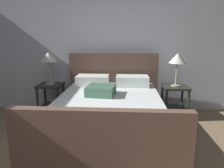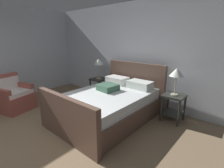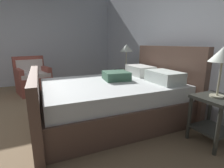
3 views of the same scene
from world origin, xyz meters
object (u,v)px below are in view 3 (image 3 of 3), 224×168
Objects in this scene: table_lamp_left at (126,49)px; bed at (113,98)px; nightstand_right at (214,112)px; table_lamp_right at (223,56)px; armchair at (33,79)px; nightstand_left at (126,78)px.

bed is at bearing -36.94° from table_lamp_left.
table_lamp_left is (-2.31, 0.05, 0.69)m from nightstand_right.
table_lamp_right is at bearing 63.43° from nightstand_right.
table_lamp_right is 2.32m from table_lamp_left.
bed is 1.63m from table_lamp_left.
armchair is (-1.04, -2.07, -0.74)m from table_lamp_left.
armchair is at bearing -151.38° from bed.
table_lamp_left reaches higher than bed.
table_lamp_left is 0.66× the size of armchair.
armchair is (-3.36, -2.02, -0.06)m from nightstand_right.
table_lamp_left is (-2.31, 0.05, 0.01)m from table_lamp_right.
table_lamp_right is at bearing -1.27° from nightstand_left.
bed is 1.42m from nightstand_right.
armchair is at bearing -116.72° from table_lamp_left.
table_lamp_left is at bearing 110.56° from nightstand_left.
bed reaches higher than armchair.
table_lamp_right is 0.98× the size of nightstand_left.
table_lamp_right is 0.99× the size of table_lamp_left.
nightstand_right is 1.01× the size of table_lamp_left.
table_lamp_left is (-1.16, 0.87, 0.74)m from bed.
bed is 3.96× the size of table_lamp_right.
nightstand_left is (-2.31, 0.05, 0.00)m from nightstand_right.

